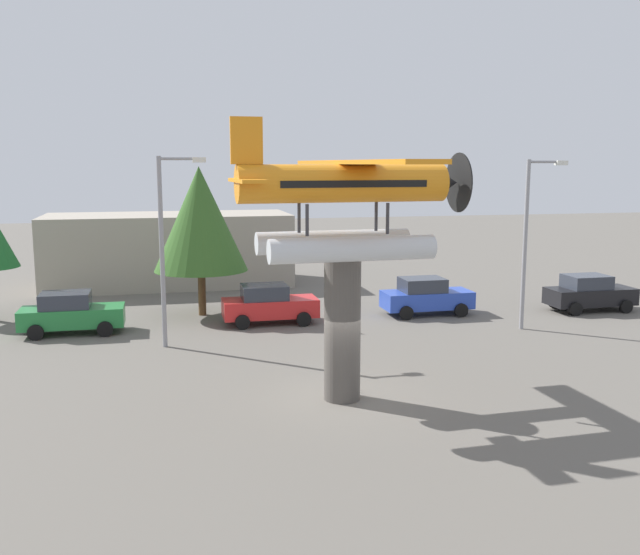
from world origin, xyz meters
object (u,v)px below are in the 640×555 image
at_px(car_far_blue, 426,296).
at_px(floatplane_monument, 347,200).
at_px(display_pedestal, 342,329).
at_px(streetlight_primary, 167,237).
at_px(car_distant_black, 589,293).
at_px(car_mid_red, 269,304).
at_px(tree_east, 200,219).
at_px(car_near_green, 71,313).
at_px(streetlight_secondary, 530,231).
at_px(storefront_building, 169,250).

bearing_deg(car_far_blue, floatplane_monument, -122.20).
relative_size(display_pedestal, streetlight_primary, 0.59).
xyz_separation_m(display_pedestal, car_distant_black, (14.97, 9.83, -1.30)).
bearing_deg(floatplane_monument, car_mid_red, 92.11).
bearing_deg(tree_east, car_mid_red, -41.55).
height_order(display_pedestal, floatplane_monument, floatplane_monument).
bearing_deg(car_near_green, car_far_blue, 0.77).
bearing_deg(floatplane_monument, streetlight_primary, 122.41).
relative_size(display_pedestal, car_near_green, 1.04).
bearing_deg(car_far_blue, streetlight_secondary, -49.35).
relative_size(car_mid_red, streetlight_secondary, 0.58).
relative_size(car_distant_black, tree_east, 0.60).
distance_m(car_near_green, streetlight_secondary, 19.69).
bearing_deg(storefront_building, car_near_green, -110.38).
distance_m(car_mid_red, storefront_building, 12.21).
height_order(floatplane_monument, streetlight_primary, floatplane_monument).
relative_size(car_near_green, car_far_blue, 1.00).
height_order(streetlight_primary, storefront_building, streetlight_primary).
relative_size(display_pedestal, tree_east, 0.62).
xyz_separation_m(display_pedestal, storefront_building, (-4.75, 22.00, -0.09)).
height_order(car_distant_black, storefront_building, storefront_building).
height_order(car_mid_red, storefront_building, storefront_building).
bearing_deg(display_pedestal, streetlight_secondary, 35.12).
bearing_deg(tree_east, floatplane_monument, -74.86).
bearing_deg(streetlight_secondary, car_far_blue, 130.65).
relative_size(car_near_green, streetlight_secondary, 0.58).
relative_size(display_pedestal, car_far_blue, 1.04).
distance_m(streetlight_primary, storefront_building, 14.68).
distance_m(floatplane_monument, streetlight_primary, 9.22).
bearing_deg(car_distant_black, car_far_blue, 173.22).
height_order(car_distant_black, streetlight_primary, streetlight_primary).
bearing_deg(streetlight_primary, floatplane_monument, -55.70).
distance_m(display_pedestal, car_mid_red, 10.67).
bearing_deg(car_far_blue, car_mid_red, -178.40).
bearing_deg(streetlight_primary, storefront_building, 89.13).
xyz_separation_m(display_pedestal, streetlight_secondary, (10.09, 7.10, 2.07)).
height_order(car_mid_red, streetlight_primary, streetlight_primary).
relative_size(display_pedestal, streetlight_secondary, 0.60).
height_order(car_near_green, car_distant_black, same).
height_order(car_mid_red, car_far_blue, same).
xyz_separation_m(floatplane_monument, storefront_building, (-4.88, 22.00, -3.94)).
bearing_deg(car_near_green, tree_east, 23.86).
distance_m(car_distant_black, tree_east, 19.01).
bearing_deg(display_pedestal, car_far_blue, 57.32).
distance_m(floatplane_monument, car_distant_black, 18.53).
xyz_separation_m(car_far_blue, streetlight_secondary, (3.17, -3.69, 3.37)).
relative_size(car_mid_red, storefront_building, 0.30).
relative_size(floatplane_monument, storefront_building, 0.75).
distance_m(display_pedestal, streetlight_primary, 9.24).
xyz_separation_m(car_mid_red, car_distant_black, (15.58, -0.75, 0.00)).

